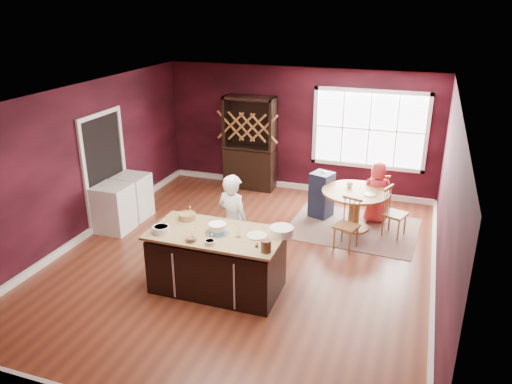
% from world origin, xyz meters
% --- Properties ---
extents(room_shell, '(7.00, 7.00, 7.00)m').
position_xyz_m(room_shell, '(0.00, 0.00, 1.35)').
color(room_shell, brown).
rests_on(room_shell, ground).
extents(window, '(2.36, 0.10, 1.66)m').
position_xyz_m(window, '(1.50, 3.47, 1.50)').
color(window, white).
rests_on(window, room_shell).
extents(doorway, '(0.08, 1.26, 2.13)m').
position_xyz_m(doorway, '(-2.97, 0.60, 1.02)').
color(doorway, white).
rests_on(doorway, room_shell).
extents(kitchen_island, '(1.92, 1.01, 0.92)m').
position_xyz_m(kitchen_island, '(-0.05, -0.94, 0.44)').
color(kitchen_island, black).
rests_on(kitchen_island, ground).
extents(dining_table, '(1.23, 1.23, 0.75)m').
position_xyz_m(dining_table, '(1.53, 1.79, 0.53)').
color(dining_table, brown).
rests_on(dining_table, ground).
extents(baker, '(0.66, 0.53, 1.56)m').
position_xyz_m(baker, '(-0.07, -0.24, 0.78)').
color(baker, silver).
rests_on(baker, ground).
extents(layer_cake, '(0.35, 0.35, 0.14)m').
position_xyz_m(layer_cake, '(-0.03, -0.95, 0.99)').
color(layer_cake, white).
rests_on(layer_cake, kitchen_island).
extents(bowl_blue, '(0.25, 0.25, 0.10)m').
position_xyz_m(bowl_blue, '(-0.79, -1.20, 0.97)').
color(bowl_blue, silver).
rests_on(bowl_blue, kitchen_island).
extents(bowl_yellow, '(0.26, 0.26, 0.10)m').
position_xyz_m(bowl_yellow, '(-0.65, -0.67, 0.97)').
color(bowl_yellow, '#AE844A').
rests_on(bowl_yellow, kitchen_island).
extents(bowl_pink, '(0.16, 0.16, 0.06)m').
position_xyz_m(bowl_pink, '(-0.28, -1.30, 0.95)').
color(bowl_pink, white).
rests_on(bowl_pink, kitchen_island).
extents(bowl_olive, '(0.15, 0.15, 0.05)m').
position_xyz_m(bowl_olive, '(0.01, -1.30, 0.95)').
color(bowl_olive, silver).
rests_on(bowl_olive, kitchen_island).
extents(drinking_glass, '(0.07, 0.07, 0.14)m').
position_xyz_m(drinking_glass, '(0.29, -0.97, 0.99)').
color(drinking_glass, silver).
rests_on(drinking_glass, kitchen_island).
extents(dinner_plate, '(0.29, 0.29, 0.02)m').
position_xyz_m(dinner_plate, '(0.53, -0.87, 0.93)').
color(dinner_plate, '#FFFBCD').
rests_on(dinner_plate, kitchen_island).
extents(white_tub, '(0.34, 0.34, 0.12)m').
position_xyz_m(white_tub, '(0.85, -0.71, 0.98)').
color(white_tub, white).
rests_on(white_tub, kitchen_island).
extents(stoneware_crock, '(0.14, 0.14, 0.17)m').
position_xyz_m(stoneware_crock, '(0.79, -1.26, 1.00)').
color(stoneware_crock, '#44301C').
rests_on(stoneware_crock, kitchen_island).
extents(toy_figurine, '(0.04, 0.04, 0.07)m').
position_xyz_m(toy_figurine, '(0.64, -1.17, 0.96)').
color(toy_figurine, gold).
rests_on(toy_figurine, kitchen_island).
extents(rug, '(2.43, 1.94, 0.01)m').
position_xyz_m(rug, '(1.53, 1.79, 0.01)').
color(rug, brown).
rests_on(rug, ground).
extents(chair_east, '(0.47, 0.49, 0.92)m').
position_xyz_m(chair_east, '(2.26, 1.73, 0.46)').
color(chair_east, brown).
rests_on(chair_east, ground).
extents(chair_south, '(0.47, 0.46, 0.90)m').
position_xyz_m(chair_south, '(1.52, 0.96, 0.45)').
color(chair_south, brown).
rests_on(chair_south, ground).
extents(chair_north, '(0.47, 0.46, 0.91)m').
position_xyz_m(chair_north, '(1.86, 2.53, 0.46)').
color(chair_north, olive).
rests_on(chair_north, ground).
extents(seated_woman, '(0.64, 0.47, 1.20)m').
position_xyz_m(seated_woman, '(1.87, 2.26, 0.60)').
color(seated_woman, '#CA303B').
rests_on(seated_woman, ground).
extents(high_chair, '(0.48, 0.48, 0.94)m').
position_xyz_m(high_chair, '(0.83, 2.15, 0.47)').
color(high_chair, '#141C38').
rests_on(high_chair, ground).
extents(toddler, '(0.18, 0.14, 0.26)m').
position_xyz_m(toddler, '(0.78, 2.14, 0.81)').
color(toddler, '#8CA5BF').
rests_on(toddler, high_chair).
extents(table_plate, '(0.21, 0.21, 0.02)m').
position_xyz_m(table_plate, '(1.80, 1.68, 0.76)').
color(table_plate, beige).
rests_on(table_plate, dining_table).
extents(table_cup, '(0.14, 0.14, 0.09)m').
position_xyz_m(table_cup, '(1.38, 1.97, 0.80)').
color(table_cup, white).
rests_on(table_cup, dining_table).
extents(hutch, '(1.13, 0.47, 2.07)m').
position_xyz_m(hutch, '(-1.04, 3.22, 1.03)').
color(hutch, black).
rests_on(hutch, ground).
extents(washer, '(0.60, 0.58, 0.87)m').
position_xyz_m(washer, '(-2.64, 0.28, 0.44)').
color(washer, silver).
rests_on(washer, ground).
extents(dryer, '(0.59, 0.58, 0.86)m').
position_xyz_m(dryer, '(-2.64, 0.92, 0.43)').
color(dryer, silver).
rests_on(dryer, ground).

